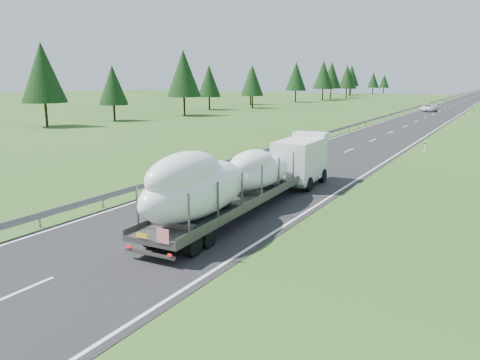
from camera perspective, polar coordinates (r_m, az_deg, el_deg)
The scene contains 7 objects.
ground at distance 23.19m, azimuth -7.17°, elevation -5.19°, with size 400.00×400.00×0.00m, color #294E1A.
road_surface at distance 118.50m, azimuth 23.78°, elevation 7.93°, with size 10.00×400.00×0.02m, color black.
guardrail at distance 119.13m, azimuth 21.25°, elevation 8.44°, with size 0.10×400.00×0.76m.
highway_sign at distance 97.86m, azimuth 26.68°, elevation 8.02°, with size 0.08×0.90×2.60m.
tree_line_left at distance 123.55m, azimuth 3.21°, elevation 12.38°, with size 14.26×239.67×12.46m.
boat_truck at distance 24.13m, azimuth 0.44°, elevation 0.58°, with size 3.19×18.07×3.97m.
distant_van at distance 107.79m, azimuth 22.02°, elevation 8.17°, with size 2.69×5.84×1.62m, color white.
Camera 1 is at (13.51, -17.53, 6.93)m, focal length 35.00 mm.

